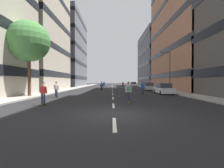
% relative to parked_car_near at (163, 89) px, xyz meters
% --- Properties ---
extents(ground_plane, '(186.65, 186.65, 0.00)m').
position_rel_parked_car_near_xyz_m(ground_plane, '(-7.21, 17.76, -0.70)').
color(ground_plane, black).
extents(sidewalk_left, '(2.61, 85.55, 0.14)m').
position_rel_parked_car_near_xyz_m(sidewalk_left, '(-16.92, 21.65, -0.63)').
color(sidewalk_left, '#9E9991').
rests_on(sidewalk_left, ground_plane).
extents(sidewalk_right, '(2.61, 85.55, 0.14)m').
position_rel_parked_car_near_xyz_m(sidewalk_right, '(2.51, 21.65, -0.63)').
color(sidewalk_right, '#9E9991').
rests_on(sidewalk_right, ground_plane).
extents(lane_markings, '(0.16, 72.20, 0.01)m').
position_rel_parked_car_near_xyz_m(lane_markings, '(-7.21, 19.65, -0.70)').
color(lane_markings, silver).
rests_on(lane_markings, ground_plane).
extents(building_left_mid, '(17.55, 16.13, 26.54)m').
position_rel_parked_car_near_xyz_m(building_left_mid, '(-26.95, 10.74, 12.66)').
color(building_left_mid, '#BCB29E').
rests_on(building_left_mid, ground_plane).
extents(building_left_far, '(17.55, 21.60, 25.33)m').
position_rel_parked_car_near_xyz_m(building_left_far, '(-26.95, 34.61, 12.06)').
color(building_left_far, slate).
rests_on(building_left_far, ground_plane).
extents(building_right_mid, '(17.55, 23.19, 30.53)m').
position_rel_parked_car_near_xyz_m(building_right_mid, '(12.53, 10.74, 14.66)').
color(building_right_mid, '#9E6B51').
rests_on(building_right_mid, ground_plane).
extents(building_right_far, '(17.55, 21.39, 19.04)m').
position_rel_parked_car_near_xyz_m(building_right_far, '(12.53, 34.61, 8.91)').
color(building_right_far, slate).
rests_on(building_right_far, ground_plane).
extents(parked_car_near, '(1.82, 4.40, 1.52)m').
position_rel_parked_car_near_xyz_m(parked_car_near, '(0.00, 0.00, 0.00)').
color(parked_car_near, silver).
rests_on(parked_car_near, ground_plane).
extents(parked_car_mid, '(1.82, 4.40, 1.52)m').
position_rel_parked_car_near_xyz_m(parked_car_mid, '(0.00, 31.08, 0.00)').
color(parked_car_mid, silver).
rests_on(parked_car_mid, ground_plane).
extents(parked_car_far, '(1.82, 4.40, 1.52)m').
position_rel_parked_car_near_xyz_m(parked_car_far, '(0.00, 9.33, 0.00)').
color(parked_car_far, '#B2B7BF').
rests_on(parked_car_far, ground_plane).
extents(street_tree_near, '(4.69, 4.69, 8.66)m').
position_rel_parked_car_near_xyz_m(street_tree_near, '(-16.92, -3.95, 5.73)').
color(street_tree_near, '#4C3823').
rests_on(street_tree_near, sidewalk_left).
extents(streetlamp_right, '(2.13, 0.30, 6.50)m').
position_rel_parked_car_near_xyz_m(streetlamp_right, '(1.88, 3.67, 3.44)').
color(streetlamp_right, '#3F3F44').
rests_on(streetlamp_right, sidewalk_right).
extents(skater_0, '(0.55, 0.92, 1.78)m').
position_rel_parked_car_near_xyz_m(skater_0, '(-3.12, -0.82, 0.29)').
color(skater_0, brown).
rests_on(skater_0, ground_plane).
extents(skater_1, '(0.55, 0.91, 1.78)m').
position_rel_parked_car_near_xyz_m(skater_1, '(-4.11, 23.36, 0.32)').
color(skater_1, brown).
rests_on(skater_1, ground_plane).
extents(skater_2, '(0.55, 0.92, 1.78)m').
position_rel_parked_car_near_xyz_m(skater_2, '(-5.90, -8.70, 0.32)').
color(skater_2, brown).
rests_on(skater_2, ground_plane).
extents(skater_3, '(0.57, 0.92, 1.78)m').
position_rel_parked_car_near_xyz_m(skater_3, '(-13.49, -4.84, 0.32)').
color(skater_3, brown).
rests_on(skater_3, ground_plane).
extents(skater_4, '(0.57, 0.92, 1.78)m').
position_rel_parked_car_near_xyz_m(skater_4, '(-9.75, 25.35, 0.32)').
color(skater_4, brown).
rests_on(skater_4, ground_plane).
extents(skater_5, '(0.54, 0.91, 1.78)m').
position_rel_parked_car_near_xyz_m(skater_5, '(-12.57, -10.11, 0.29)').
color(skater_5, brown).
rests_on(skater_5, ground_plane).
extents(skater_6, '(0.55, 0.91, 1.78)m').
position_rel_parked_car_near_xyz_m(skater_6, '(-9.17, 5.54, 0.32)').
color(skater_6, brown).
rests_on(skater_6, ground_plane).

